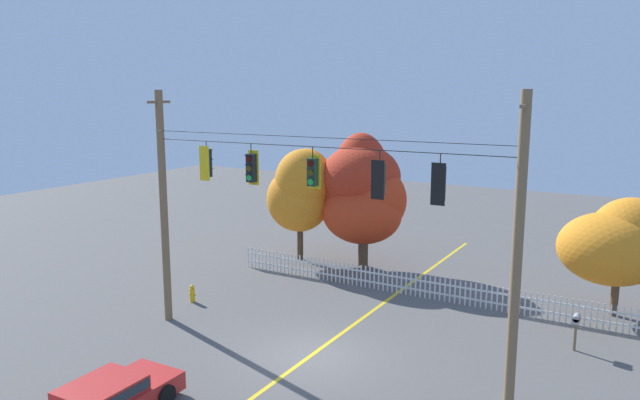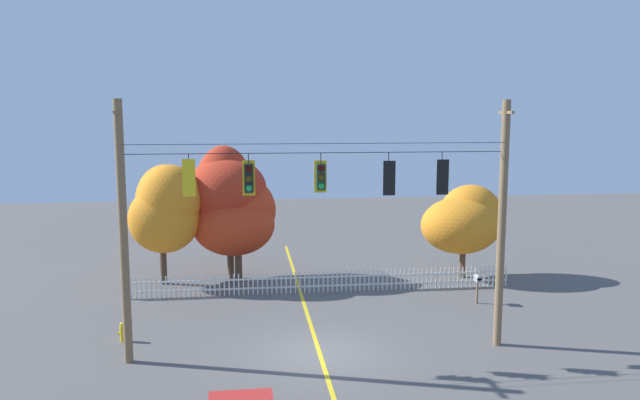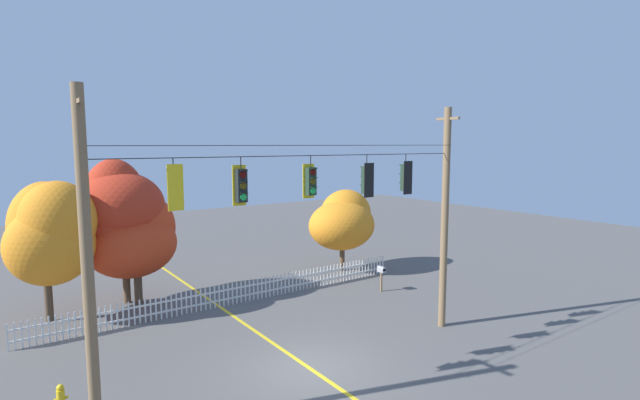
{
  "view_description": "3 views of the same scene",
  "coord_description": "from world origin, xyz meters",
  "px_view_note": "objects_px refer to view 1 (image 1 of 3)",
  "views": [
    {
      "loc": [
        10.03,
        -16.75,
        8.93
      ],
      "look_at": [
        0.14,
        0.32,
        5.39
      ],
      "focal_mm": 33.96,
      "sensor_mm": 36.0,
      "label": 1
    },
    {
      "loc": [
        -2.55,
        -21.11,
        8.56
      ],
      "look_at": [
        0.08,
        0.51,
        5.47
      ],
      "focal_mm": 34.88,
      "sensor_mm": 36.0,
      "label": 2
    },
    {
      "loc": [
        -8.57,
        -12.73,
        7.54
      ],
      "look_at": [
        0.78,
        0.51,
        5.64
      ],
      "focal_mm": 26.78,
      "sensor_mm": 36.0,
      "label": 3
    }
  ],
  "objects_px": {
    "fire_hydrant": "(192,293)",
    "traffic_signal_northbound_secondary": "(313,172)",
    "traffic_signal_westbound_side": "(379,179)",
    "autumn_maple_near_fence": "(303,189)",
    "traffic_signal_northbound_primary": "(251,168)",
    "autumn_maple_mid": "(359,181)",
    "roadside_mailbox": "(576,321)",
    "traffic_signal_eastbound_side": "(207,163)",
    "traffic_signal_southbound_primary": "(439,184)",
    "autumn_maple_far_west": "(619,244)",
    "parked_car": "(105,400)",
    "autumn_oak_far_east": "(366,207)"
  },
  "relations": [
    {
      "from": "traffic_signal_northbound_primary",
      "to": "roadside_mailbox",
      "type": "relative_size",
      "value": 1.1
    },
    {
      "from": "autumn_maple_near_fence",
      "to": "traffic_signal_northbound_primary",
      "type": "bearing_deg",
      "value": -67.84
    },
    {
      "from": "autumn_maple_near_fence",
      "to": "autumn_maple_mid",
      "type": "height_order",
      "value": "autumn_maple_mid"
    },
    {
      "from": "traffic_signal_northbound_secondary",
      "to": "roadside_mailbox",
      "type": "xyz_separation_m",
      "value": [
        7.71,
        4.93,
        -5.28
      ]
    },
    {
      "from": "traffic_signal_northbound_primary",
      "to": "autumn_oak_far_east",
      "type": "height_order",
      "value": "traffic_signal_northbound_primary"
    },
    {
      "from": "traffic_signal_westbound_side",
      "to": "autumn_maple_mid",
      "type": "height_order",
      "value": "traffic_signal_westbound_side"
    },
    {
      "from": "traffic_signal_westbound_side",
      "to": "fire_hydrant",
      "type": "bearing_deg",
      "value": 168.09
    },
    {
      "from": "autumn_oak_far_east",
      "to": "autumn_maple_near_fence",
      "type": "bearing_deg",
      "value": -170.86
    },
    {
      "from": "traffic_signal_northbound_secondary",
      "to": "traffic_signal_eastbound_side",
      "type": "bearing_deg",
      "value": -179.75
    },
    {
      "from": "traffic_signal_eastbound_side",
      "to": "traffic_signal_westbound_side",
      "type": "xyz_separation_m",
      "value": [
        6.83,
        0.0,
        -0.1
      ]
    },
    {
      "from": "autumn_maple_near_fence",
      "to": "autumn_oak_far_east",
      "type": "bearing_deg",
      "value": 9.14
    },
    {
      "from": "traffic_signal_westbound_side",
      "to": "autumn_oak_far_east",
      "type": "relative_size",
      "value": 0.28
    },
    {
      "from": "autumn_maple_mid",
      "to": "parked_car",
      "type": "height_order",
      "value": "autumn_maple_mid"
    },
    {
      "from": "traffic_signal_eastbound_side",
      "to": "autumn_maple_near_fence",
      "type": "bearing_deg",
      "value": 101.55
    },
    {
      "from": "traffic_signal_eastbound_side",
      "to": "roadside_mailbox",
      "type": "distance_m",
      "value": 14.17
    },
    {
      "from": "roadside_mailbox",
      "to": "autumn_maple_far_west",
      "type": "bearing_deg",
      "value": 78.44
    },
    {
      "from": "autumn_maple_far_west",
      "to": "traffic_signal_eastbound_side",
      "type": "bearing_deg",
      "value": -144.67
    },
    {
      "from": "traffic_signal_eastbound_side",
      "to": "fire_hydrant",
      "type": "height_order",
      "value": "traffic_signal_eastbound_side"
    },
    {
      "from": "traffic_signal_eastbound_side",
      "to": "parked_car",
      "type": "bearing_deg",
      "value": -75.61
    },
    {
      "from": "traffic_signal_northbound_primary",
      "to": "autumn_maple_mid",
      "type": "distance_m",
      "value": 10.94
    },
    {
      "from": "traffic_signal_westbound_side",
      "to": "autumn_maple_near_fence",
      "type": "relative_size",
      "value": 0.25
    },
    {
      "from": "fire_hydrant",
      "to": "roadside_mailbox",
      "type": "xyz_separation_m",
      "value": [
        14.97,
        2.91,
        0.7
      ]
    },
    {
      "from": "traffic_signal_eastbound_side",
      "to": "autumn_maple_mid",
      "type": "bearing_deg",
      "value": 85.64
    },
    {
      "from": "traffic_signal_westbound_side",
      "to": "autumn_maple_far_west",
      "type": "xyz_separation_m",
      "value": [
        6.22,
        9.25,
        -3.27
      ]
    },
    {
      "from": "autumn_maple_mid",
      "to": "traffic_signal_eastbound_side",
      "type": "bearing_deg",
      "value": -94.36
    },
    {
      "from": "autumn_maple_near_fence",
      "to": "autumn_maple_mid",
      "type": "bearing_deg",
      "value": 17.51
    },
    {
      "from": "traffic_signal_southbound_primary",
      "to": "fire_hydrant",
      "type": "relative_size",
      "value": 1.98
    },
    {
      "from": "traffic_signal_southbound_primary",
      "to": "roadside_mailbox",
      "type": "distance_m",
      "value": 7.97
    },
    {
      "from": "parked_car",
      "to": "autumn_maple_mid",
      "type": "bearing_deg",
      "value": 92.79
    },
    {
      "from": "parked_car",
      "to": "roadside_mailbox",
      "type": "height_order",
      "value": "roadside_mailbox"
    },
    {
      "from": "traffic_signal_westbound_side",
      "to": "parked_car",
      "type": "height_order",
      "value": "traffic_signal_westbound_side"
    },
    {
      "from": "fire_hydrant",
      "to": "roadside_mailbox",
      "type": "distance_m",
      "value": 15.27
    },
    {
      "from": "traffic_signal_southbound_primary",
      "to": "autumn_oak_far_east",
      "type": "xyz_separation_m",
      "value": [
        -7.32,
        10.4,
        -3.11
      ]
    },
    {
      "from": "autumn_oak_far_east",
      "to": "autumn_maple_mid",
      "type": "bearing_deg",
      "value": 151.23
    },
    {
      "from": "autumn_maple_far_west",
      "to": "autumn_maple_mid",
      "type": "bearing_deg",
      "value": 173.08
    },
    {
      "from": "traffic_signal_northbound_primary",
      "to": "autumn_maple_mid",
      "type": "xyz_separation_m",
      "value": [
        -1.17,
        10.72,
        -1.89
      ]
    },
    {
      "from": "traffic_signal_southbound_primary",
      "to": "traffic_signal_eastbound_side",
      "type": "bearing_deg",
      "value": -180.0
    },
    {
      "from": "autumn_oak_far_east",
      "to": "autumn_maple_far_west",
      "type": "xyz_separation_m",
      "value": [
        11.62,
        -1.15,
        -0.18
      ]
    },
    {
      "from": "traffic_signal_northbound_primary",
      "to": "parked_car",
      "type": "xyz_separation_m",
      "value": [
        -0.34,
        -6.46,
        -5.73
      ]
    },
    {
      "from": "traffic_signal_northbound_secondary",
      "to": "traffic_signal_southbound_primary",
      "type": "relative_size",
      "value": 0.92
    },
    {
      "from": "traffic_signal_westbound_side",
      "to": "autumn_maple_near_fence",
      "type": "xyz_separation_m",
      "value": [
        -8.85,
        9.84,
        -2.39
      ]
    },
    {
      "from": "traffic_signal_westbound_side",
      "to": "autumn_maple_mid",
      "type": "xyz_separation_m",
      "value": [
        -6.02,
        10.73,
        -1.85
      ]
    },
    {
      "from": "traffic_signal_northbound_secondary",
      "to": "traffic_signal_westbound_side",
      "type": "height_order",
      "value": "same"
    },
    {
      "from": "traffic_signal_northbound_primary",
      "to": "autumn_maple_near_fence",
      "type": "relative_size",
      "value": 0.24
    },
    {
      "from": "traffic_signal_southbound_primary",
      "to": "roadside_mailbox",
      "type": "height_order",
      "value": "traffic_signal_southbound_primary"
    },
    {
      "from": "traffic_signal_eastbound_side",
      "to": "autumn_oak_far_east",
      "type": "height_order",
      "value": "traffic_signal_eastbound_side"
    },
    {
      "from": "autumn_maple_mid",
      "to": "autumn_maple_far_west",
      "type": "xyz_separation_m",
      "value": [
        12.23,
        -1.48,
        -1.43
      ]
    },
    {
      "from": "fire_hydrant",
      "to": "traffic_signal_northbound_secondary",
      "type": "bearing_deg",
      "value": -15.51
    },
    {
      "from": "traffic_signal_eastbound_side",
      "to": "traffic_signal_westbound_side",
      "type": "distance_m",
      "value": 6.83
    },
    {
      "from": "traffic_signal_northbound_secondary",
      "to": "traffic_signal_southbound_primary",
      "type": "bearing_deg",
      "value": -0.25
    }
  ]
}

